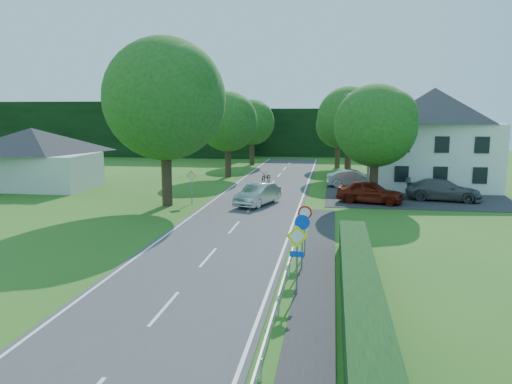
% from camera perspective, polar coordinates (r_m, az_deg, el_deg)
% --- Properties ---
extents(road, '(7.00, 80.00, 0.04)m').
position_cam_1_polar(road, '(30.52, -1.78, -3.24)').
color(road, '#3E3E41').
rests_on(road, ground).
extents(footpath, '(1.50, 44.00, 0.04)m').
position_cam_1_polar(footpath, '(13.08, 5.59, -21.02)').
color(footpath, '#27272A').
rests_on(footpath, ground).
extents(parking_pad, '(14.00, 16.00, 0.04)m').
position_cam_1_polar(parking_pad, '(43.30, 17.34, 0.05)').
color(parking_pad, '#27272A').
rests_on(parking_pad, ground).
extents(line_edge_left, '(0.12, 80.00, 0.01)m').
position_cam_1_polar(line_edge_left, '(31.27, -7.65, -2.97)').
color(line_edge_left, white).
rests_on(line_edge_left, road).
extents(line_edge_right, '(0.12, 80.00, 0.01)m').
position_cam_1_polar(line_edge_right, '(30.10, 4.32, -3.39)').
color(line_edge_right, white).
rests_on(line_edge_right, road).
extents(line_centre, '(0.12, 80.00, 0.01)m').
position_cam_1_polar(line_centre, '(30.52, -1.78, -3.19)').
color(line_centre, white).
rests_on(line_centre, road).
extents(tree_main, '(9.40, 9.40, 11.64)m').
position_cam_1_polar(tree_main, '(35.23, -10.34, 7.80)').
color(tree_main, '#1C4C17').
rests_on(tree_main, ground).
extents(tree_left_far, '(7.00, 7.00, 8.58)m').
position_cam_1_polar(tree_left_far, '(50.45, -3.23, 6.57)').
color(tree_left_far, '#1C4C17').
rests_on(tree_left_far, ground).
extents(tree_right_far, '(7.40, 7.40, 9.09)m').
position_cam_1_polar(tree_right_far, '(51.36, 10.55, 6.76)').
color(tree_right_far, '#1C4C17').
rests_on(tree_right_far, ground).
extents(tree_left_back, '(6.60, 6.60, 8.07)m').
position_cam_1_polar(tree_left_back, '(62.16, -0.46, 6.85)').
color(tree_left_back, '#1C4C17').
rests_on(tree_left_back, ground).
extents(tree_right_back, '(6.20, 6.20, 7.56)m').
position_cam_1_polar(tree_right_back, '(59.37, 9.34, 6.37)').
color(tree_right_back, '#1C4C17').
rests_on(tree_right_back, ground).
extents(tree_right_mid, '(7.00, 7.00, 8.58)m').
position_cam_1_polar(tree_right_mid, '(37.49, 13.45, 5.43)').
color(tree_right_mid, '#1C4C17').
rests_on(tree_right_mid, ground).
extents(treeline_left, '(44.00, 6.00, 8.00)m').
position_cam_1_polar(treeline_left, '(78.82, -16.48, 6.95)').
color(treeline_left, black).
rests_on(treeline_left, ground).
extents(treeline_right, '(30.00, 5.00, 7.00)m').
position_cam_1_polar(treeline_right, '(75.40, 10.77, 6.69)').
color(treeline_right, black).
rests_on(treeline_right, ground).
extents(bungalow_left, '(11.00, 6.50, 5.20)m').
position_cam_1_polar(bungalow_left, '(47.00, -24.14, 3.66)').
color(bungalow_left, silver).
rests_on(bungalow_left, ground).
extents(house_white, '(10.60, 8.40, 8.60)m').
position_cam_1_polar(house_white, '(46.14, 19.52, 5.96)').
color(house_white, white).
rests_on(house_white, ground).
extents(streetlight, '(2.03, 0.18, 8.00)m').
position_cam_1_polar(streetlight, '(39.44, 12.59, 5.89)').
color(streetlight, gray).
rests_on(streetlight, ground).
extents(sign_priority_right, '(0.78, 0.09, 2.59)m').
position_cam_1_polar(sign_priority_right, '(17.97, 4.70, -6.32)').
color(sign_priority_right, gray).
rests_on(sign_priority_right, ground).
extents(sign_roundabout, '(0.64, 0.08, 2.37)m').
position_cam_1_polar(sign_roundabout, '(20.90, 5.29, -4.46)').
color(sign_roundabout, gray).
rests_on(sign_roundabout, ground).
extents(sign_speed_limit, '(0.64, 0.11, 2.37)m').
position_cam_1_polar(sign_speed_limit, '(22.82, 5.61, -3.05)').
color(sign_speed_limit, gray).
rests_on(sign_speed_limit, ground).
extents(sign_priority_left, '(0.78, 0.09, 2.44)m').
position_cam_1_polar(sign_priority_left, '(36.04, -7.39, 1.35)').
color(sign_priority_left, gray).
rests_on(sign_priority_left, ground).
extents(moving_car, '(2.97, 4.83, 1.50)m').
position_cam_1_polar(moving_car, '(35.20, 0.19, -0.29)').
color(moving_car, silver).
rests_on(moving_car, road).
extents(motorcycle, '(1.20, 2.17, 1.08)m').
position_cam_1_polar(motorcycle, '(46.34, 1.18, 1.74)').
color(motorcycle, black).
rests_on(motorcycle, road).
extents(parked_car_red, '(5.02, 2.94, 1.60)m').
position_cam_1_polar(parked_car_red, '(36.92, 12.91, 0.01)').
color(parked_car_red, maroon).
rests_on(parked_car_red, parking_pad).
extents(parked_car_silver_a, '(4.63, 1.72, 1.51)m').
position_cam_1_polar(parked_car_silver_a, '(44.40, 11.04, 1.53)').
color(parked_car_silver_a, silver).
rests_on(parked_car_silver_a, parking_pad).
extents(parked_car_grey, '(5.70, 3.08, 1.57)m').
position_cam_1_polar(parked_car_grey, '(39.61, 20.59, 0.23)').
color(parked_car_grey, '#4F4E54').
rests_on(parked_car_grey, parking_pad).
extents(parasol, '(3.17, 3.20, 2.20)m').
position_cam_1_polar(parasol, '(44.76, 13.15, 1.96)').
color(parasol, '#D84611').
rests_on(parasol, parking_pad).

